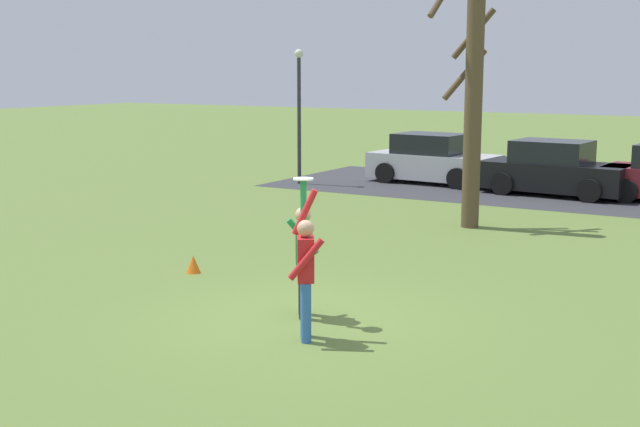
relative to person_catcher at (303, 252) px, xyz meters
The scene contains 10 objects.
ground_plane 0.99m from the person_catcher, 52.01° to the right, with size 120.00×120.00×0.00m, color olive.
person_catcher is the anchor object (origin of this frame).
person_defender 1.07m from the person_catcher, 56.53° to the right, with size 0.62×0.66×2.04m.
frisbee_disc 1.13m from the person_catcher, 56.53° to the right, with size 0.29×0.29×0.02m, color white.
parked_car_silver 15.43m from the person_catcher, 105.90° to the left, with size 4.21×2.26×1.59m.
parked_car_black 14.20m from the person_catcher, 90.46° to the left, with size 4.21×2.26×1.59m.
parking_strip 14.50m from the person_catcher, 91.17° to the left, with size 17.00×6.40×0.01m, color #38383D.
bare_tree_tall 8.37m from the person_catcher, 93.33° to the left, with size 1.25×1.54×6.41m.
lamppost_by_lot 14.81m from the person_catcher, 122.17° to the left, with size 0.28×0.28×4.26m.
field_cone_orange 3.49m from the person_catcher, 157.47° to the left, with size 0.26×0.26×0.32m, color orange.
Camera 1 is at (6.22, -10.09, 3.62)m, focal length 46.96 mm.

